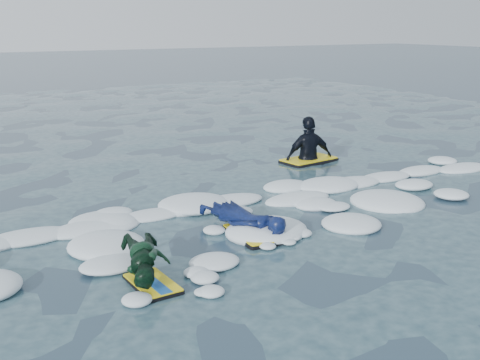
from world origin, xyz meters
The scene contains 5 objects.
ground centered at (0.00, 0.00, 0.00)m, with size 120.00×120.00×0.00m, color #162736.
foam_band centered at (0.00, 1.03, 0.00)m, with size 12.00×3.10×0.30m, color white, non-canonical shape.
prone_woman_unit centered at (-0.64, 0.35, 0.20)m, with size 0.97×1.61×0.39m.
prone_child_unit centered at (-2.54, -0.55, 0.24)m, with size 0.96×1.34×0.47m.
waiting_rider_unit centered at (2.88, 3.60, 0.09)m, with size 1.34×0.86×1.88m.
Camera 1 is at (-4.88, -6.88, 3.00)m, focal length 45.00 mm.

